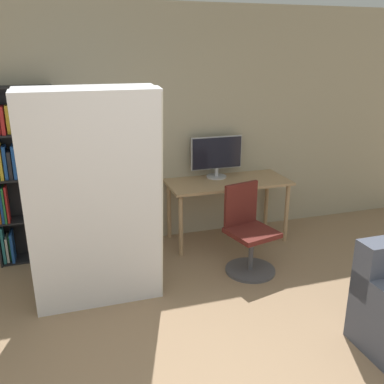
{
  "coord_description": "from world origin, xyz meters",
  "views": [
    {
      "loc": [
        -0.82,
        -1.51,
        2.2
      ],
      "look_at": [
        0.23,
        1.79,
        1.05
      ],
      "focal_mm": 40.0,
      "sensor_mm": 36.0,
      "label": 1
    }
  ],
  "objects_px": {
    "monitor": "(217,155)",
    "mattress_near": "(96,206)",
    "office_chair": "(248,237)",
    "mattress_far": "(94,198)",
    "bookshelf": "(17,173)"
  },
  "relations": [
    {
      "from": "bookshelf",
      "to": "mattress_far",
      "type": "distance_m",
      "value": 1.22
    },
    {
      "from": "monitor",
      "to": "mattress_near",
      "type": "bearing_deg",
      "value": -141.61
    },
    {
      "from": "monitor",
      "to": "mattress_far",
      "type": "height_order",
      "value": "mattress_far"
    },
    {
      "from": "office_chair",
      "to": "mattress_far",
      "type": "height_order",
      "value": "mattress_far"
    },
    {
      "from": "mattress_near",
      "to": "mattress_far",
      "type": "xyz_separation_m",
      "value": [
        0.0,
        0.23,
        -0.0
      ]
    },
    {
      "from": "office_chair",
      "to": "mattress_near",
      "type": "relative_size",
      "value": 0.47
    },
    {
      "from": "monitor",
      "to": "bookshelf",
      "type": "xyz_separation_m",
      "value": [
        -2.22,
        0.03,
        -0.04
      ]
    },
    {
      "from": "bookshelf",
      "to": "mattress_near",
      "type": "relative_size",
      "value": 0.96
    },
    {
      "from": "monitor",
      "to": "bookshelf",
      "type": "distance_m",
      "value": 2.22
    },
    {
      "from": "monitor",
      "to": "office_chair",
      "type": "xyz_separation_m",
      "value": [
        -0.0,
        -0.96,
        -0.65
      ]
    },
    {
      "from": "bookshelf",
      "to": "mattress_near",
      "type": "height_order",
      "value": "mattress_near"
    },
    {
      "from": "office_chair",
      "to": "mattress_far",
      "type": "relative_size",
      "value": 0.47
    },
    {
      "from": "bookshelf",
      "to": "mattress_far",
      "type": "bearing_deg",
      "value": -55.29
    },
    {
      "from": "bookshelf",
      "to": "office_chair",
      "type": "bearing_deg",
      "value": -23.91
    },
    {
      "from": "mattress_near",
      "to": "bookshelf",
      "type": "bearing_deg",
      "value": 119.38
    }
  ]
}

